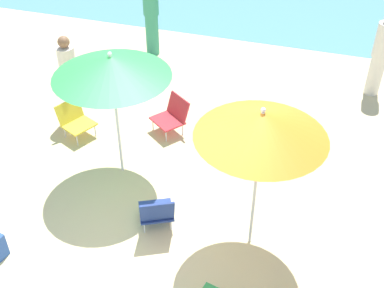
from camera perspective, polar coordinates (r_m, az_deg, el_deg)
ground_plane at (r=6.73m, az=-5.35°, el=-12.01°), size 40.00×40.00×0.00m
umbrella_orange at (r=5.55m, az=8.09°, el=2.21°), size 1.55×1.55×2.15m
umbrella_green at (r=6.88m, az=-9.37°, el=8.88°), size 1.67×1.67×2.08m
beach_chair_a at (r=8.67m, az=-13.45°, el=2.82°), size 0.67×0.65×0.60m
beach_chair_b at (r=6.75m, az=-4.12°, el=-7.85°), size 0.66×0.69×0.64m
beach_chair_d at (r=8.52m, az=-2.30°, el=3.43°), size 0.73×0.73×0.63m
person_a at (r=9.99m, az=21.00°, el=9.66°), size 0.32×0.32×1.66m
person_b at (r=8.89m, az=-13.99°, el=7.42°), size 0.30×0.30×1.59m
person_c at (r=10.90m, az=-4.75°, el=14.59°), size 0.33×0.33×1.76m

